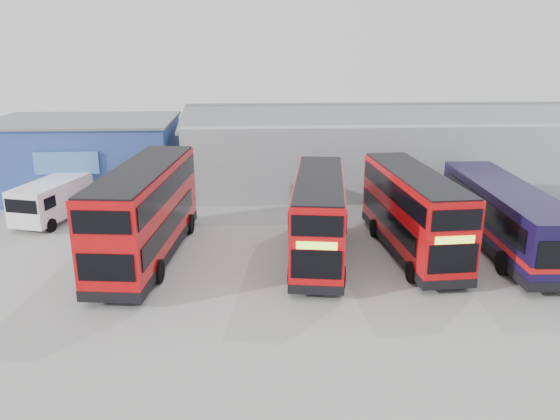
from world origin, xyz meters
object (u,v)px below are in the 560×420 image
at_px(single_decker_blue, 504,218).
at_px(office_block, 86,156).
at_px(maintenance_shed, 393,147).
at_px(panel_van, 52,199).
at_px(double_decker_left, 146,214).
at_px(double_decker_centre, 319,218).
at_px(double_decker_right, 412,214).

bearing_deg(single_decker_blue, office_block, -24.29).
xyz_separation_m(maintenance_shed, panel_van, (-22.31, -8.32, -1.27)).
bearing_deg(panel_van, single_decker_blue, 3.13).
relative_size(single_decker_blue, panel_van, 2.08).
bearing_deg(single_decker_blue, double_decker_left, 3.74).
relative_size(double_decker_centre, double_decker_right, 0.99).
height_order(double_decker_left, panel_van, double_decker_left).
distance_m(double_decker_left, panel_van, 9.17).
relative_size(double_decker_right, single_decker_blue, 0.83).
relative_size(maintenance_shed, double_decker_right, 3.05).
bearing_deg(single_decker_blue, double_decker_centre, 6.89).
distance_m(office_block, double_decker_left, 14.06).
bearing_deg(office_block, panel_van, -92.80).
bearing_deg(office_block, double_decker_left, -63.20).
bearing_deg(double_decker_right, double_decker_left, 176.60).
distance_m(office_block, single_decker_blue, 27.13).
distance_m(double_decker_right, single_decker_blue, 4.97).
bearing_deg(office_block, maintenance_shed, 5.21).
bearing_deg(office_block, single_decker_blue, -26.26).
bearing_deg(panel_van, maintenance_shed, 36.58).
xyz_separation_m(office_block, double_decker_right, (19.38, -12.47, -0.50)).
xyz_separation_m(double_decker_centre, double_decker_right, (4.70, 0.36, 0.04)).
bearing_deg(double_decker_right, office_block, 143.49).
distance_m(double_decker_left, double_decker_centre, 8.35).
relative_size(office_block, panel_van, 2.12).
height_order(maintenance_shed, panel_van, maintenance_shed).
xyz_separation_m(single_decker_blue, panel_van, (-24.62, 5.68, -0.29)).
xyz_separation_m(double_decker_left, panel_van, (-6.65, 6.24, -0.96)).
bearing_deg(maintenance_shed, office_block, -174.79).
relative_size(double_decker_centre, single_decker_blue, 0.81).
distance_m(office_block, maintenance_shed, 22.09).
height_order(maintenance_shed, double_decker_left, maintenance_shed).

